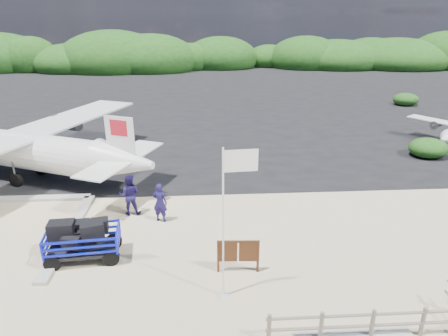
% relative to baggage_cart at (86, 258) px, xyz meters
% --- Properties ---
extents(ground, '(160.00, 160.00, 0.00)m').
position_rel_baggage_cart_xyz_m(ground, '(3.34, 0.40, 0.00)').
color(ground, beige).
extents(asphalt_apron, '(90.00, 50.00, 0.04)m').
position_rel_baggage_cart_xyz_m(asphalt_apron, '(3.34, 30.40, 0.00)').
color(asphalt_apron, '#B2B2B2').
rests_on(asphalt_apron, ground).
extents(vegetation_band, '(124.00, 8.00, 4.40)m').
position_rel_baggage_cart_xyz_m(vegetation_band, '(3.34, 55.40, 0.00)').
color(vegetation_band, '#B2B2B2').
rests_on(vegetation_band, ground).
extents(baggage_cart, '(3.06, 1.94, 1.46)m').
position_rel_baggage_cart_xyz_m(baggage_cart, '(0.00, 0.00, 0.00)').
color(baggage_cart, '#0D18C4').
rests_on(baggage_cart, ground).
extents(flagpole, '(1.08, 0.52, 5.24)m').
position_rel_baggage_cart_xyz_m(flagpole, '(5.17, -2.49, 0.00)').
color(flagpole, white).
rests_on(flagpole, ground).
extents(signboard, '(1.63, 0.24, 1.34)m').
position_rel_baggage_cart_xyz_m(signboard, '(5.79, -1.19, 0.00)').
color(signboard, '#4C2B15').
rests_on(signboard, ground).
extents(crew_a, '(0.78, 0.63, 1.85)m').
position_rel_baggage_cart_xyz_m(crew_a, '(2.66, 2.81, 0.93)').
color(crew_a, '#1B144B').
rests_on(crew_a, ground).
extents(crew_b, '(0.96, 0.75, 1.96)m').
position_rel_baggage_cart_xyz_m(crew_b, '(1.19, 3.61, 0.98)').
color(crew_b, '#1B144B').
rests_on(crew_b, ground).
extents(aircraft_large, '(23.51, 23.51, 5.37)m').
position_rel_baggage_cart_xyz_m(aircraft_large, '(17.41, 24.65, 0.00)').
color(aircraft_large, '#B2B2B2').
rests_on(aircraft_large, ground).
extents(aircraft_small, '(8.73, 8.73, 2.26)m').
position_rel_baggage_cart_xyz_m(aircraft_small, '(-5.92, 37.09, 0.00)').
color(aircraft_small, '#B2B2B2').
rests_on(aircraft_small, ground).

